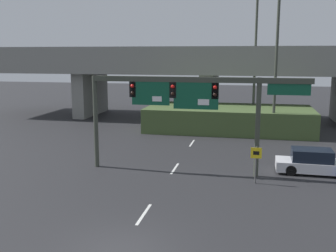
{
  "coord_description": "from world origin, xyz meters",
  "views": [
    {
      "loc": [
        4.54,
        -12.84,
        7.15
      ],
      "look_at": [
        0.0,
        8.63,
        3.12
      ],
      "focal_mm": 42.0,
      "sensor_mm": 36.0,
      "label": 1
    }
  ],
  "objects_px": {
    "speed_limit_sign": "(256,160)",
    "parked_sedan_near_right": "(313,162)",
    "signal_gantry": "(187,97)",
    "highway_light_pole_near": "(255,54)",
    "highway_light_pole_far": "(276,60)"
  },
  "relations": [
    {
      "from": "highway_light_pole_near",
      "to": "parked_sedan_near_right",
      "type": "height_order",
      "value": "highway_light_pole_near"
    },
    {
      "from": "signal_gantry",
      "to": "parked_sedan_near_right",
      "type": "bearing_deg",
      "value": 10.03
    },
    {
      "from": "highway_light_pole_near",
      "to": "parked_sedan_near_right",
      "type": "xyz_separation_m",
      "value": [
        3.59,
        -15.55,
        -6.43
      ]
    },
    {
      "from": "speed_limit_sign",
      "to": "parked_sedan_near_right",
      "type": "distance_m",
      "value": 4.43
    },
    {
      "from": "signal_gantry",
      "to": "highway_light_pole_far",
      "type": "relative_size",
      "value": 1.04
    },
    {
      "from": "highway_light_pole_near",
      "to": "parked_sedan_near_right",
      "type": "relative_size",
      "value": 2.96
    },
    {
      "from": "signal_gantry",
      "to": "highway_light_pole_near",
      "type": "distance_m",
      "value": 17.53
    },
    {
      "from": "signal_gantry",
      "to": "highway_light_pole_near",
      "type": "height_order",
      "value": "highway_light_pole_near"
    },
    {
      "from": "speed_limit_sign",
      "to": "highway_light_pole_near",
      "type": "height_order",
      "value": "highway_light_pole_near"
    },
    {
      "from": "signal_gantry",
      "to": "highway_light_pole_near",
      "type": "xyz_separation_m",
      "value": [
        3.99,
        16.89,
        2.46
      ]
    },
    {
      "from": "signal_gantry",
      "to": "highway_light_pole_far",
      "type": "height_order",
      "value": "highway_light_pole_far"
    },
    {
      "from": "speed_limit_sign",
      "to": "highway_light_pole_near",
      "type": "distance_m",
      "value": 19.11
    },
    {
      "from": "speed_limit_sign",
      "to": "parked_sedan_near_right",
      "type": "xyz_separation_m",
      "value": [
        3.46,
        2.69,
        -0.7
      ]
    },
    {
      "from": "highway_light_pole_far",
      "to": "speed_limit_sign",
      "type": "bearing_deg",
      "value": -97.01
    },
    {
      "from": "speed_limit_sign",
      "to": "parked_sedan_near_right",
      "type": "relative_size",
      "value": 0.46
    }
  ]
}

